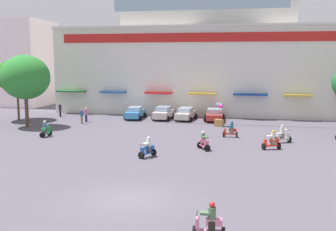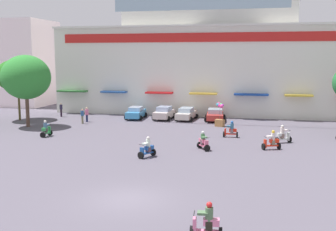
{
  "view_description": "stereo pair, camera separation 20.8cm",
  "coord_description": "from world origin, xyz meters",
  "px_view_note": "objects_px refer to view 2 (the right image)",
  "views": [
    {
      "loc": [
        6.24,
        -19.61,
        7.35
      ],
      "look_at": [
        -0.95,
        14.03,
        2.41
      ],
      "focal_mm": 43.95,
      "sensor_mm": 36.0,
      "label": 1
    },
    {
      "loc": [
        6.45,
        -19.57,
        7.35
      ],
      "look_at": [
        -0.95,
        14.03,
        2.41
      ],
      "focal_mm": 43.95,
      "sensor_mm": 36.0,
      "label": 2
    }
  ],
  "objects_px": {
    "parked_car_1": "(164,113)",
    "scooter_rider_2": "(207,224)",
    "parked_car_3": "(215,115)",
    "scooter_rider_7": "(46,130)",
    "pedestrian_0": "(82,115)",
    "pedestrian_1": "(61,109)",
    "balloon_vendor_cart": "(220,116)",
    "plaza_tree_2": "(26,77)",
    "scooter_rider_0": "(272,142)",
    "scooter_rider_6": "(283,135)",
    "parked_car_2": "(186,114)",
    "scooter_rider_5": "(231,131)",
    "pedestrian_2": "(87,114)",
    "scooter_rider_1": "(203,142)",
    "plaza_tree_0": "(18,75)",
    "scooter_rider_3": "(147,149)",
    "parked_car_0": "(136,113)"
  },
  "relations": [
    {
      "from": "scooter_rider_6",
      "to": "scooter_rider_7",
      "type": "distance_m",
      "value": 21.36
    },
    {
      "from": "plaza_tree_0",
      "to": "pedestrian_0",
      "type": "relative_size",
      "value": 4.31
    },
    {
      "from": "scooter_rider_2",
      "to": "scooter_rider_3",
      "type": "bearing_deg",
      "value": 115.11
    },
    {
      "from": "pedestrian_1",
      "to": "scooter_rider_6",
      "type": "bearing_deg",
      "value": -21.41
    },
    {
      "from": "parked_car_0",
      "to": "scooter_rider_0",
      "type": "bearing_deg",
      "value": -41.23
    },
    {
      "from": "scooter_rider_2",
      "to": "pedestrian_1",
      "type": "height_order",
      "value": "pedestrian_1"
    },
    {
      "from": "scooter_rider_5",
      "to": "pedestrian_2",
      "type": "height_order",
      "value": "pedestrian_2"
    },
    {
      "from": "scooter_rider_0",
      "to": "pedestrian_0",
      "type": "xyz_separation_m",
      "value": [
        -20.04,
        8.63,
        0.3
      ]
    },
    {
      "from": "parked_car_3",
      "to": "scooter_rider_2",
      "type": "height_order",
      "value": "scooter_rider_2"
    },
    {
      "from": "plaza_tree_0",
      "to": "pedestrian_1",
      "type": "height_order",
      "value": "plaza_tree_0"
    },
    {
      "from": "scooter_rider_0",
      "to": "pedestrian_0",
      "type": "bearing_deg",
      "value": 156.71
    },
    {
      "from": "scooter_rider_1",
      "to": "pedestrian_2",
      "type": "xyz_separation_m",
      "value": [
        -14.78,
        11.22,
        0.31
      ]
    },
    {
      "from": "scooter_rider_7",
      "to": "parked_car_1",
      "type": "bearing_deg",
      "value": 56.62
    },
    {
      "from": "parked_car_1",
      "to": "scooter_rider_2",
      "type": "distance_m",
      "value": 32.22
    },
    {
      "from": "parked_car_1",
      "to": "scooter_rider_1",
      "type": "height_order",
      "value": "parked_car_1"
    },
    {
      "from": "parked_car_0",
      "to": "scooter_rider_1",
      "type": "relative_size",
      "value": 2.88
    },
    {
      "from": "parked_car_0",
      "to": "scooter_rider_3",
      "type": "distance_m",
      "value": 19.1
    },
    {
      "from": "pedestrian_0",
      "to": "scooter_rider_2",
      "type": "bearing_deg",
      "value": -56.77
    },
    {
      "from": "parked_car_2",
      "to": "scooter_rider_5",
      "type": "relative_size",
      "value": 2.89
    },
    {
      "from": "parked_car_0",
      "to": "pedestrian_0",
      "type": "relative_size",
      "value": 2.63
    },
    {
      "from": "plaza_tree_0",
      "to": "pedestrian_2",
      "type": "xyz_separation_m",
      "value": [
        8.17,
        0.5,
        -4.26
      ]
    },
    {
      "from": "parked_car_2",
      "to": "pedestrian_2",
      "type": "height_order",
      "value": "pedestrian_2"
    },
    {
      "from": "scooter_rider_2",
      "to": "balloon_vendor_cart",
      "type": "bearing_deg",
      "value": 94.19
    },
    {
      "from": "pedestrian_1",
      "to": "pedestrian_2",
      "type": "height_order",
      "value": "pedestrian_1"
    },
    {
      "from": "parked_car_3",
      "to": "scooter_rider_3",
      "type": "distance_m",
      "value": 18.71
    },
    {
      "from": "scooter_rider_3",
      "to": "parked_car_0",
      "type": "bearing_deg",
      "value": 109.33
    },
    {
      "from": "parked_car_2",
      "to": "scooter_rider_2",
      "type": "distance_m",
      "value": 31.75
    },
    {
      "from": "scooter_rider_2",
      "to": "scooter_rider_6",
      "type": "xyz_separation_m",
      "value": [
        4.08,
        20.17,
        -0.01
      ]
    },
    {
      "from": "scooter_rider_5",
      "to": "pedestrian_0",
      "type": "relative_size",
      "value": 0.93
    },
    {
      "from": "parked_car_3",
      "to": "scooter_rider_6",
      "type": "xyz_separation_m",
      "value": [
        6.97,
        -11.02,
        -0.06
      ]
    },
    {
      "from": "scooter_rider_5",
      "to": "pedestrian_2",
      "type": "relative_size",
      "value": 0.92
    },
    {
      "from": "parked_car_3",
      "to": "pedestrian_1",
      "type": "relative_size",
      "value": 2.59
    },
    {
      "from": "scooter_rider_0",
      "to": "balloon_vendor_cart",
      "type": "height_order",
      "value": "balloon_vendor_cart"
    },
    {
      "from": "plaza_tree_0",
      "to": "pedestrian_0",
      "type": "bearing_deg",
      "value": -5.83
    },
    {
      "from": "plaza_tree_0",
      "to": "scooter_rider_2",
      "type": "xyz_separation_m",
      "value": [
        25.22,
        -26.78,
        -4.54
      ]
    },
    {
      "from": "plaza_tree_0",
      "to": "pedestrian_2",
      "type": "bearing_deg",
      "value": 3.52
    },
    {
      "from": "scooter_rider_6",
      "to": "scooter_rider_7",
      "type": "bearing_deg",
      "value": -175.1
    },
    {
      "from": "scooter_rider_0",
      "to": "scooter_rider_3",
      "type": "height_order",
      "value": "scooter_rider_0"
    },
    {
      "from": "balloon_vendor_cart",
      "to": "pedestrian_0",
      "type": "bearing_deg",
      "value": -174.57
    },
    {
      "from": "parked_car_1",
      "to": "pedestrian_0",
      "type": "relative_size",
      "value": 2.5
    },
    {
      "from": "scooter_rider_5",
      "to": "scooter_rider_6",
      "type": "height_order",
      "value": "scooter_rider_6"
    },
    {
      "from": "parked_car_2",
      "to": "scooter_rider_2",
      "type": "xyz_separation_m",
      "value": [
        6.26,
        -31.13,
        -0.07
      ]
    },
    {
      "from": "scooter_rider_7",
      "to": "balloon_vendor_cart",
      "type": "height_order",
      "value": "balloon_vendor_cart"
    },
    {
      "from": "balloon_vendor_cart",
      "to": "plaza_tree_2",
      "type": "bearing_deg",
      "value": -167.29
    },
    {
      "from": "parked_car_3",
      "to": "scooter_rider_7",
      "type": "xyz_separation_m",
      "value": [
        -14.31,
        -12.84,
        -0.07
      ]
    },
    {
      "from": "scooter_rider_1",
      "to": "scooter_rider_0",
      "type": "bearing_deg",
      "value": 13.2
    },
    {
      "from": "parked_car_1",
      "to": "pedestrian_0",
      "type": "height_order",
      "value": "pedestrian_0"
    },
    {
      "from": "scooter_rider_5",
      "to": "plaza_tree_2",
      "type": "bearing_deg",
      "value": 176.73
    },
    {
      "from": "plaza_tree_2",
      "to": "pedestrian_2",
      "type": "distance_m",
      "value": 7.75
    },
    {
      "from": "scooter_rider_6",
      "to": "pedestrian_2",
      "type": "distance_m",
      "value": 22.29
    }
  ]
}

